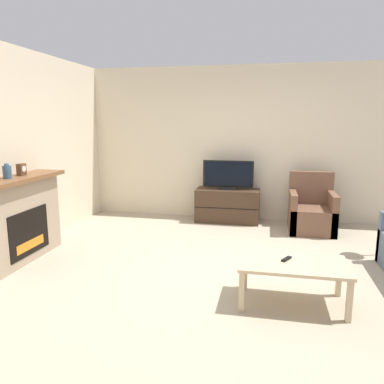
# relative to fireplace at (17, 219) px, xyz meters

# --- Properties ---
(ground_plane) EXTENTS (24.00, 24.00, 0.00)m
(ground_plane) POSITION_rel_fireplace_xyz_m (2.74, 0.42, -0.55)
(ground_plane) COLOR tan
(wall_back) EXTENTS (12.00, 0.06, 2.70)m
(wall_back) POSITION_rel_fireplace_xyz_m (2.74, 2.75, 0.80)
(wall_back) COLOR beige
(wall_back) RESTS_ON ground
(wall_left) EXTENTS (0.06, 12.00, 2.70)m
(wall_left) POSITION_rel_fireplace_xyz_m (-0.20, 0.42, 0.80)
(wall_left) COLOR beige
(wall_left) RESTS_ON ground
(fireplace) EXTENTS (0.45, 1.51, 1.08)m
(fireplace) POSITION_rel_fireplace_xyz_m (0.00, 0.00, 0.00)
(fireplace) COLOR tan
(fireplace) RESTS_ON ground
(mantel_vase_centre_left) EXTENTS (0.10, 0.10, 0.19)m
(mantel_vase_centre_left) POSITION_rel_fireplace_xyz_m (0.02, -0.11, 0.61)
(mantel_vase_centre_left) COLOR #385670
(mantel_vase_centre_left) RESTS_ON fireplace
(mantel_clock) EXTENTS (0.08, 0.11, 0.15)m
(mantel_clock) POSITION_rel_fireplace_xyz_m (0.02, 0.15, 0.60)
(mantel_clock) COLOR brown
(mantel_clock) RESTS_ON fireplace
(tv_stand) EXTENTS (1.10, 0.48, 0.58)m
(tv_stand) POSITION_rel_fireplace_xyz_m (2.37, 2.44, -0.26)
(tv_stand) COLOR #422D1E
(tv_stand) RESTS_ON ground
(tv) EXTENTS (0.87, 0.18, 0.50)m
(tv) POSITION_rel_fireplace_xyz_m (2.37, 2.44, 0.26)
(tv) COLOR black
(tv) RESTS_ON tv_stand
(armchair) EXTENTS (0.70, 0.76, 0.93)m
(armchair) POSITION_rel_fireplace_xyz_m (3.75, 2.15, -0.25)
(armchair) COLOR brown
(armchair) RESTS_ON ground
(coffee_table) EXTENTS (1.02, 0.59, 0.42)m
(coffee_table) POSITION_rel_fireplace_xyz_m (3.31, -0.46, -0.18)
(coffee_table) COLOR #CCB289
(coffee_table) RESTS_ON ground
(remote) EXTENTS (0.11, 0.15, 0.02)m
(remote) POSITION_rel_fireplace_xyz_m (3.25, -0.40, -0.12)
(remote) COLOR black
(remote) RESTS_ON coffee_table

